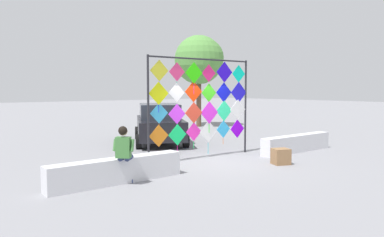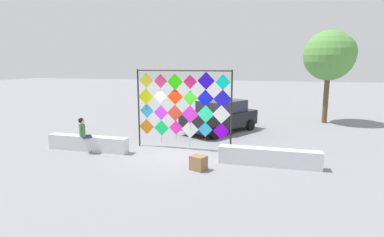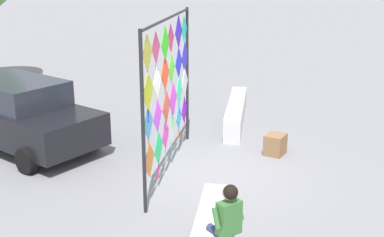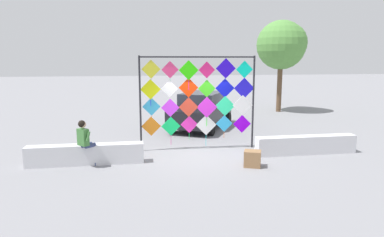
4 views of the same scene
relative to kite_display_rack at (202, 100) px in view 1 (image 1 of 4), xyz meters
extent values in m
plane|color=gray|center=(-0.12, -0.88, -2.02)|extent=(120.00, 120.00, 0.00)
cube|color=silver|center=(-3.89, -1.27, -1.70)|extent=(3.64, 0.45, 0.64)
cube|color=silver|center=(3.64, -1.27, -1.70)|extent=(3.64, 0.45, 0.64)
cylinder|color=#232328|center=(-2.11, 0.08, -0.29)|extent=(0.07, 0.07, 3.45)
cylinder|color=#232328|center=(2.06, -0.08, -0.29)|extent=(0.07, 0.07, 3.45)
cylinder|color=#232328|center=(-0.02, 0.00, 1.38)|extent=(4.18, 0.22, 0.06)
cube|color=orange|center=(-1.74, 0.07, -1.11)|extent=(0.72, 0.04, 0.72)
cube|color=#13D865|center=(-1.02, 0.04, -1.13)|extent=(0.71, 0.04, 0.71)
cylinder|color=#E5168F|center=(-1.02, 0.05, -1.65)|extent=(0.02, 0.02, 0.35)
cube|color=#F62CB4|center=(-0.34, 0.03, -1.08)|extent=(0.64, 0.04, 0.64)
cylinder|color=#16E55A|center=(-0.34, 0.04, -1.52)|extent=(0.02, 0.02, 0.24)
cube|color=white|center=(0.29, 0.01, -1.11)|extent=(0.78, 0.04, 0.78)
cylinder|color=#16D3E5|center=(0.29, 0.02, -1.71)|extent=(0.02, 0.02, 0.41)
cube|color=#2CA9EC|center=(0.97, -0.04, -1.07)|extent=(0.63, 0.04, 0.63)
cylinder|color=orange|center=(0.97, -0.03, -1.50)|extent=(0.02, 0.02, 0.23)
cube|color=#8905F3|center=(1.66, -0.06, -1.10)|extent=(0.69, 0.04, 0.69)
cube|color=#319DCF|center=(-1.72, 0.08, -0.39)|extent=(0.66, 0.04, 0.66)
cylinder|color=#E55716|center=(-1.72, 0.09, -0.84)|extent=(0.02, 0.02, 0.23)
cube|color=#D138F9|center=(-1.04, 0.05, -0.44)|extent=(0.67, 0.04, 0.67)
cube|color=red|center=(-0.37, 0.00, -0.43)|extent=(0.72, 0.04, 0.72)
cube|color=#D62AD6|center=(0.31, -0.02, -0.44)|extent=(0.78, 0.04, 0.78)
cylinder|color=#17E516|center=(0.31, -0.01, -0.99)|extent=(0.02, 0.02, 0.32)
cube|color=#2AEB9A|center=(0.99, -0.05, -0.41)|extent=(0.75, 0.04, 0.75)
cube|color=white|center=(1.66, -0.08, -0.39)|extent=(0.77, 0.04, 0.77)
cube|color=#CAD40D|center=(-1.74, 0.06, 0.24)|extent=(0.73, 0.04, 0.73)
cylinder|color=#2016E5|center=(-1.74, 0.07, -0.25)|extent=(0.02, 0.02, 0.23)
cube|color=white|center=(-1.05, 0.04, 0.25)|extent=(0.62, 0.04, 0.62)
cube|color=#F03008|center=(-0.37, 0.01, 0.28)|extent=(0.72, 0.04, 0.72)
cylinder|color=#16C1E5|center=(-0.37, 0.02, -0.21)|extent=(0.02, 0.02, 0.27)
cube|color=#3BCD1E|center=(0.31, 0.00, 0.24)|extent=(0.65, 0.04, 0.65)
cube|color=#0D13CC|center=(0.97, -0.05, 0.25)|extent=(0.71, 0.04, 0.71)
cube|color=#1C15DA|center=(1.70, -0.08, 0.24)|extent=(0.78, 0.04, 0.78)
cylinder|color=yellow|center=(1.70, -0.07, -0.36)|extent=(0.02, 0.02, 0.42)
cube|color=gold|center=(-1.71, 0.06, 0.95)|extent=(0.68, 0.04, 0.68)
cylinder|color=#161DE5|center=(-1.71, 0.07, 0.44)|extent=(0.02, 0.02, 0.34)
cube|color=#EB3877|center=(-1.03, 0.05, 0.93)|extent=(0.62, 0.04, 0.62)
cylinder|color=#16E59C|center=(-1.03, 0.06, 0.47)|extent=(0.02, 0.02, 0.30)
cube|color=#2DF40C|center=(-0.36, 0.00, 0.91)|extent=(0.72, 0.04, 0.72)
cylinder|color=#C716E5|center=(-0.36, 0.01, 0.38)|extent=(0.02, 0.02, 0.35)
cube|color=#F5237A|center=(0.30, 0.01, 0.92)|extent=(0.61, 0.04, 0.61)
cube|color=#270BDA|center=(1.00, -0.05, 0.97)|extent=(0.74, 0.04, 0.74)
cube|color=#07E5BE|center=(1.70, -0.06, 0.93)|extent=(0.64, 0.04, 0.64)
cylinder|color=navy|center=(-3.58, -1.42, -1.70)|extent=(0.11, 0.11, 0.64)
cylinder|color=navy|center=(-3.71, -1.55, -1.34)|extent=(0.35, 0.34, 0.13)
cube|color=navy|center=(-3.54, -1.38, -1.97)|extent=(0.24, 0.24, 0.09)
cylinder|color=navy|center=(-3.70, -1.30, -1.70)|extent=(0.11, 0.11, 0.64)
cylinder|color=navy|center=(-3.83, -1.42, -1.34)|extent=(0.35, 0.34, 0.13)
cube|color=navy|center=(-3.65, -1.26, -1.97)|extent=(0.24, 0.24, 0.09)
cube|color=#3D7538|center=(-3.90, -1.61, -1.05)|extent=(0.39, 0.40, 0.52)
sphere|color=tan|center=(-3.90, -1.61, -0.65)|extent=(0.22, 0.22, 0.22)
sphere|color=black|center=(-3.91, -1.62, -0.64)|extent=(0.22, 0.22, 0.22)
cylinder|color=#3D7538|center=(-3.73, -1.75, -1.00)|extent=(0.18, 0.18, 0.31)
cylinder|color=#3D7538|center=(-4.03, -1.44, -1.00)|extent=(0.18, 0.18, 0.31)
cube|color=black|center=(0.88, 3.96, -1.33)|extent=(3.84, 4.81, 0.79)
cube|color=#282D38|center=(0.96, 4.10, -0.61)|extent=(2.68, 2.99, 0.63)
cylinder|color=black|center=(0.97, 2.18, -1.72)|extent=(0.49, 0.63, 0.59)
cylinder|color=black|center=(-0.69, 3.12, -1.72)|extent=(0.49, 0.63, 0.59)
cylinder|color=black|center=(2.46, 4.81, -1.72)|extent=(0.49, 0.63, 0.59)
cylinder|color=black|center=(0.80, 5.75, -1.72)|extent=(0.49, 0.63, 0.59)
cube|color=olive|center=(1.28, -2.37, -1.77)|extent=(0.64, 0.60, 0.51)
cylinder|color=brown|center=(6.81, 8.39, -0.38)|extent=(0.31, 0.31, 3.29)
sphere|color=#569342|center=(6.81, 8.39, 2.19)|extent=(3.06, 3.06, 3.06)
sphere|color=#569342|center=(7.11, 8.25, 2.30)|extent=(2.48, 2.48, 2.48)
sphere|color=#569342|center=(6.93, 9.14, 2.21)|extent=(2.08, 2.08, 2.08)
camera|label=1|loc=(-8.24, -9.76, 0.39)|focal=34.90mm
camera|label=2|loc=(3.80, -12.36, 1.62)|focal=28.70mm
camera|label=3|loc=(-10.56, -2.03, 2.55)|focal=47.60mm
camera|label=4|loc=(-2.29, -12.25, 1.29)|focal=32.08mm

